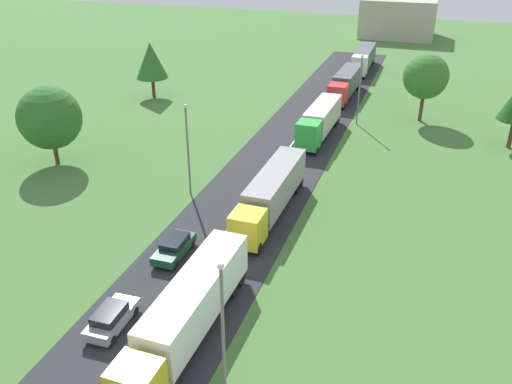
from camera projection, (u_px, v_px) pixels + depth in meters
road at (223, 236)px, 43.51m from camera, size 10.00×140.00×0.06m
lane_marking_centre at (209, 255)px, 40.97m from camera, size 0.16×121.25×0.01m
truck_lead at (189, 309)px, 32.19m from camera, size 2.69×13.92×3.59m
truck_second at (271, 192)px, 45.94m from camera, size 2.63×13.84×3.60m
truck_third at (320, 120)px, 62.37m from camera, size 2.79×12.23×3.57m
truck_fourth at (346, 83)px, 76.51m from camera, size 2.81×12.76×3.56m
truck_fifth at (364, 58)px, 90.32m from camera, size 2.68×13.00×3.48m
car_second at (111, 318)px, 33.41m from camera, size 1.88×4.14×1.50m
car_third at (174, 247)px, 40.60m from camera, size 1.88×4.40×1.44m
lamppost_lead at (223, 327)px, 26.80m from camera, size 0.36×0.36×8.67m
lamppost_second at (188, 145)px, 48.19m from camera, size 0.36×0.36×8.69m
lamppost_third at (360, 87)px, 65.12m from camera, size 0.36×0.36×8.65m
tree_birch at (151, 60)px, 75.02m from camera, size 4.50×4.50×7.81m
tree_pine at (50, 118)px, 54.22m from camera, size 6.44×6.44×8.26m
tree_elm at (426, 77)px, 65.88m from camera, size 5.55×5.55×8.49m
distant_building at (399, 17)px, 115.85m from camera, size 15.42×12.62×7.93m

